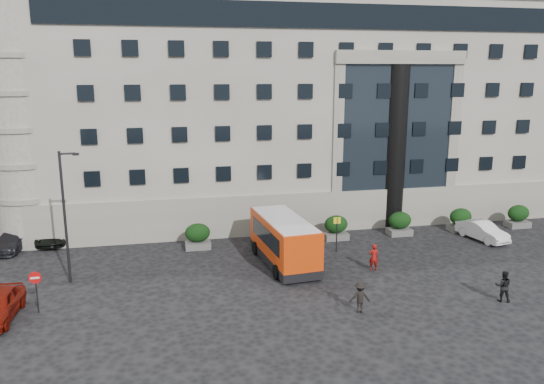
# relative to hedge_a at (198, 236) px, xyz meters

# --- Properties ---
(ground) EXTENTS (120.00, 120.00, 0.00)m
(ground) POSITION_rel_hedge_a_xyz_m (4.00, -7.80, -0.93)
(ground) COLOR black
(ground) RESTS_ON ground
(civic_building) EXTENTS (44.00, 24.00, 18.00)m
(civic_building) POSITION_rel_hedge_a_xyz_m (10.00, 14.20, 8.07)
(civic_building) COLOR gray
(civic_building) RESTS_ON ground
(entrance_column) EXTENTS (1.80, 1.80, 13.00)m
(entrance_column) POSITION_rel_hedge_a_xyz_m (16.00, 2.50, 5.57)
(entrance_column) COLOR black
(entrance_column) RESTS_ON ground
(hedge_a) EXTENTS (1.80, 1.26, 1.84)m
(hedge_a) POSITION_rel_hedge_a_xyz_m (0.00, 0.00, 0.00)
(hedge_a) COLOR #535451
(hedge_a) RESTS_ON ground
(hedge_b) EXTENTS (1.80, 1.26, 1.84)m
(hedge_b) POSITION_rel_hedge_a_xyz_m (5.20, 0.00, 0.00)
(hedge_b) COLOR #535451
(hedge_b) RESTS_ON ground
(hedge_c) EXTENTS (1.80, 1.26, 1.84)m
(hedge_c) POSITION_rel_hedge_a_xyz_m (10.40, 0.00, 0.00)
(hedge_c) COLOR #535451
(hedge_c) RESTS_ON ground
(hedge_d) EXTENTS (1.80, 1.26, 1.84)m
(hedge_d) POSITION_rel_hedge_a_xyz_m (15.60, 0.00, 0.00)
(hedge_d) COLOR #535451
(hedge_d) RESTS_ON ground
(hedge_e) EXTENTS (1.80, 1.26, 1.84)m
(hedge_e) POSITION_rel_hedge_a_xyz_m (20.80, 0.00, 0.00)
(hedge_e) COLOR #535451
(hedge_e) RESTS_ON ground
(hedge_f) EXTENTS (1.80, 1.26, 1.84)m
(hedge_f) POSITION_rel_hedge_a_xyz_m (26.00, 0.00, 0.00)
(hedge_f) COLOR #535451
(hedge_f) RESTS_ON ground
(street_lamp) EXTENTS (1.16, 0.18, 8.00)m
(street_lamp) POSITION_rel_hedge_a_xyz_m (-7.94, -4.80, 3.44)
(street_lamp) COLOR #262628
(street_lamp) RESTS_ON ground
(bus_stop_sign) EXTENTS (0.50, 0.08, 2.52)m
(bus_stop_sign) POSITION_rel_hedge_a_xyz_m (9.50, -2.80, 0.80)
(bus_stop_sign) COLOR #262628
(bus_stop_sign) RESTS_ON ground
(no_entry_sign) EXTENTS (0.64, 0.16, 2.32)m
(no_entry_sign) POSITION_rel_hedge_a_xyz_m (-9.00, -8.84, 0.72)
(no_entry_sign) COLOR #262628
(no_entry_sign) RESTS_ON ground
(minibus) EXTENTS (3.35, 7.66, 3.11)m
(minibus) POSITION_rel_hedge_a_xyz_m (5.33, -4.35, 0.78)
(minibus) COLOR red
(minibus) RESTS_ON ground
(red_truck) EXTENTS (2.80, 5.12, 2.63)m
(red_truck) POSITION_rel_hedge_a_xyz_m (-13.45, 6.01, 0.42)
(red_truck) COLOR maroon
(red_truck) RESTS_ON ground
(parked_car_c) EXTENTS (2.49, 4.73, 1.31)m
(parked_car_c) POSITION_rel_hedge_a_xyz_m (-13.00, 2.52, -0.27)
(parked_car_c) COLOR black
(parked_car_c) RESTS_ON ground
(parked_car_d) EXTENTS (2.55, 4.85, 1.30)m
(parked_car_d) POSITION_rel_hedge_a_xyz_m (-10.48, 3.65, -0.28)
(parked_car_d) COLOR black
(parked_car_d) RESTS_ON ground
(white_taxi) EXTENTS (2.38, 4.48, 1.40)m
(white_taxi) POSITION_rel_hedge_a_xyz_m (21.18, -2.43, -0.23)
(white_taxi) COLOR white
(white_taxi) RESTS_ON ground
(pedestrian_a) EXTENTS (0.70, 0.52, 1.75)m
(pedestrian_a) POSITION_rel_hedge_a_xyz_m (10.69, -6.64, -0.06)
(pedestrian_a) COLOR maroon
(pedestrian_a) RESTS_ON ground
(pedestrian_b) EXTENTS (1.07, 0.98, 1.77)m
(pedestrian_b) POSITION_rel_hedge_a_xyz_m (15.86, -12.53, -0.04)
(pedestrian_b) COLOR black
(pedestrian_b) RESTS_ON ground
(pedestrian_c) EXTENTS (1.19, 0.82, 1.69)m
(pedestrian_c) POSITION_rel_hedge_a_xyz_m (7.61, -12.22, -0.08)
(pedestrian_c) COLOR black
(pedestrian_c) RESTS_ON ground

